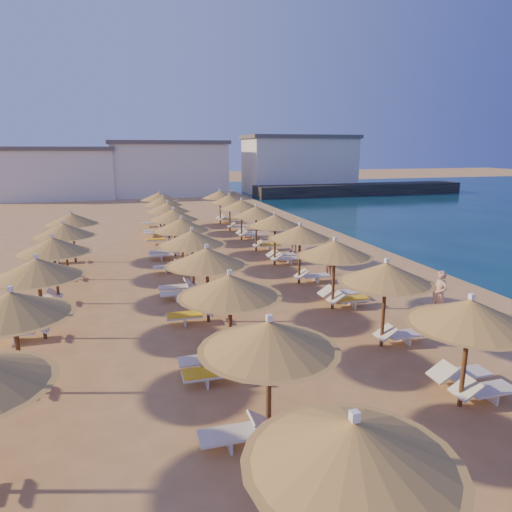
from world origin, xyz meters
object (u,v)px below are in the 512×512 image
object	(u,v)px
beachgoer_b	(327,258)
beachgoer_c	(293,238)
beachgoer_a	(440,294)
parasol_row_east	(300,233)
jetty	(360,189)
parasol_row_west	(192,239)

from	to	relation	value
beachgoer_b	beachgoer_c	distance (m)	5.49
beachgoer_a	beachgoer_b	size ratio (longest dim) A/B	0.97
beachgoer_b	parasol_row_east	bearing A→B (deg)	-65.69
jetty	parasol_row_west	size ratio (longest dim) A/B	0.75
parasol_row_east	parasol_row_west	distance (m)	5.06
parasol_row_west	beachgoer_b	bearing A→B (deg)	6.98
beachgoer_b	beachgoer_c	bearing A→B (deg)	176.96
beachgoer_a	beachgoer_b	world-z (taller)	beachgoer_b
parasol_row_east	beachgoer_c	distance (m)	6.82
parasol_row_east	beachgoer_b	distance (m)	2.51
jetty	beachgoer_b	xyz separation A→B (m)	(-21.85, -36.63, 0.20)
beachgoer_a	beachgoer_b	bearing A→B (deg)	-168.91
parasol_row_east	parasol_row_west	size ratio (longest dim) A/B	1.00
beachgoer_c	jetty	bearing A→B (deg)	110.50
jetty	parasol_row_east	xyz separation A→B (m)	(-23.67, -37.47, 1.70)
jetty	beachgoer_c	size ratio (longest dim) A/B	16.07
beachgoer_a	beachgoer_b	xyz separation A→B (m)	(-1.69, 6.49, 0.03)
jetty	beachgoer_a	xyz separation A→B (m)	(-20.17, -43.12, 0.17)
parasol_row_west	beachgoer_c	xyz separation A→B (m)	(7.12, 6.33, -1.52)
beachgoer_c	parasol_row_west	bearing A→B (deg)	-83.14
jetty	parasol_row_west	distance (m)	47.25
beachgoer_a	beachgoer_c	xyz separation A→B (m)	(-1.44, 11.98, 0.02)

